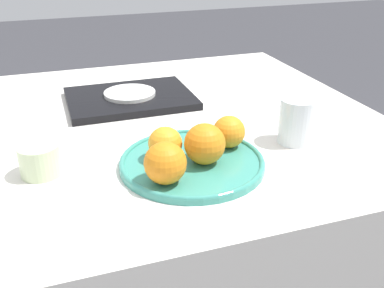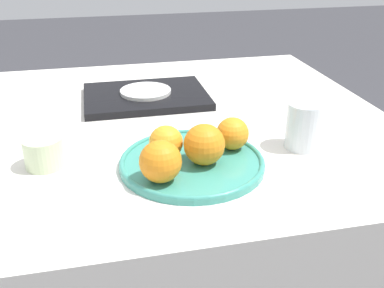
{
  "view_description": "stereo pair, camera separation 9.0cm",
  "coord_description": "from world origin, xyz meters",
  "px_view_note": "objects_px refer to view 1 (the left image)",
  "views": [
    {
      "loc": [
        -0.09,
        -1.03,
        1.22
      ],
      "look_at": [
        0.17,
        -0.26,
        0.83
      ],
      "focal_mm": 42.0,
      "sensor_mm": 36.0,
      "label": 1
    },
    {
      "loc": [
        -0.01,
        -1.05,
        1.22
      ],
      "look_at": [
        0.17,
        -0.26,
        0.83
      ],
      "focal_mm": 42.0,
      "sensor_mm": 36.0,
      "label": 2
    }
  ],
  "objects_px": {
    "orange_0": "(205,144)",
    "cup_1": "(40,160)",
    "orange_1": "(165,144)",
    "water_glass": "(296,121)",
    "side_plate": "(130,93)",
    "fruit_platter": "(192,162)",
    "orange_3": "(229,132)",
    "serving_tray": "(130,98)",
    "orange_2": "(165,163)"
  },
  "relations": [
    {
      "from": "orange_1",
      "to": "cup_1",
      "type": "height_order",
      "value": "orange_1"
    },
    {
      "from": "orange_2",
      "to": "fruit_platter",
      "type": "bearing_deg",
      "value": 41.16
    },
    {
      "from": "orange_0",
      "to": "cup_1",
      "type": "xyz_separation_m",
      "value": [
        -0.31,
        0.08,
        -0.02
      ]
    },
    {
      "from": "cup_1",
      "to": "orange_3",
      "type": "bearing_deg",
      "value": -4.25
    },
    {
      "from": "fruit_platter",
      "to": "side_plate",
      "type": "height_order",
      "value": "side_plate"
    },
    {
      "from": "orange_1",
      "to": "orange_2",
      "type": "xyz_separation_m",
      "value": [
        -0.03,
        -0.09,
        0.01
      ]
    },
    {
      "from": "orange_2",
      "to": "orange_3",
      "type": "xyz_separation_m",
      "value": [
        0.17,
        0.1,
        -0.01
      ]
    },
    {
      "from": "orange_1",
      "to": "orange_0",
      "type": "bearing_deg",
      "value": -29.82
    },
    {
      "from": "side_plate",
      "to": "orange_1",
      "type": "bearing_deg",
      "value": -90.91
    },
    {
      "from": "cup_1",
      "to": "water_glass",
      "type": "bearing_deg",
      "value": -3.35
    },
    {
      "from": "orange_0",
      "to": "orange_2",
      "type": "distance_m",
      "value": 0.11
    },
    {
      "from": "orange_0",
      "to": "side_plate",
      "type": "distance_m",
      "value": 0.43
    },
    {
      "from": "cup_1",
      "to": "orange_2",
      "type": "bearing_deg",
      "value": -30.72
    },
    {
      "from": "fruit_platter",
      "to": "side_plate",
      "type": "xyz_separation_m",
      "value": [
        -0.04,
        0.41,
        0.02
      ]
    },
    {
      "from": "orange_3",
      "to": "serving_tray",
      "type": "distance_m",
      "value": 0.4
    },
    {
      "from": "orange_0",
      "to": "orange_3",
      "type": "relative_size",
      "value": 1.19
    },
    {
      "from": "orange_3",
      "to": "orange_1",
      "type": "bearing_deg",
      "value": -175.33
    },
    {
      "from": "serving_tray",
      "to": "cup_1",
      "type": "bearing_deg",
      "value": -125.98
    },
    {
      "from": "orange_2",
      "to": "water_glass",
      "type": "height_order",
      "value": "water_glass"
    },
    {
      "from": "water_glass",
      "to": "side_plate",
      "type": "relative_size",
      "value": 0.72
    },
    {
      "from": "side_plate",
      "to": "serving_tray",
      "type": "bearing_deg",
      "value": 90.0
    },
    {
      "from": "fruit_platter",
      "to": "orange_1",
      "type": "distance_m",
      "value": 0.07
    },
    {
      "from": "orange_0",
      "to": "cup_1",
      "type": "distance_m",
      "value": 0.33
    },
    {
      "from": "fruit_platter",
      "to": "serving_tray",
      "type": "bearing_deg",
      "value": 95.93
    },
    {
      "from": "orange_0",
      "to": "orange_2",
      "type": "relative_size",
      "value": 1.04
    },
    {
      "from": "orange_1",
      "to": "orange_3",
      "type": "relative_size",
      "value": 1.0
    },
    {
      "from": "orange_1",
      "to": "cup_1",
      "type": "relative_size",
      "value": 0.87
    },
    {
      "from": "fruit_platter",
      "to": "cup_1",
      "type": "distance_m",
      "value": 0.3
    },
    {
      "from": "orange_2",
      "to": "orange_3",
      "type": "height_order",
      "value": "orange_2"
    },
    {
      "from": "fruit_platter",
      "to": "orange_0",
      "type": "bearing_deg",
      "value": -35.82
    },
    {
      "from": "orange_2",
      "to": "side_plate",
      "type": "relative_size",
      "value": 0.56
    },
    {
      "from": "orange_0",
      "to": "orange_3",
      "type": "xyz_separation_m",
      "value": [
        0.07,
        0.05,
        -0.01
      ]
    },
    {
      "from": "serving_tray",
      "to": "side_plate",
      "type": "distance_m",
      "value": 0.02
    },
    {
      "from": "orange_2",
      "to": "serving_tray",
      "type": "height_order",
      "value": "orange_2"
    },
    {
      "from": "orange_2",
      "to": "cup_1",
      "type": "xyz_separation_m",
      "value": [
        -0.22,
        0.13,
        -0.02
      ]
    },
    {
      "from": "orange_3",
      "to": "serving_tray",
      "type": "bearing_deg",
      "value": 110.38
    },
    {
      "from": "water_glass",
      "to": "side_plate",
      "type": "distance_m",
      "value": 0.48
    },
    {
      "from": "side_plate",
      "to": "fruit_platter",
      "type": "bearing_deg",
      "value": -84.07
    },
    {
      "from": "fruit_platter",
      "to": "serving_tray",
      "type": "xyz_separation_m",
      "value": [
        -0.04,
        0.41,
        0.0
      ]
    },
    {
      "from": "fruit_platter",
      "to": "orange_1",
      "type": "relative_size",
      "value": 4.27
    },
    {
      "from": "side_plate",
      "to": "cup_1",
      "type": "distance_m",
      "value": 0.43
    },
    {
      "from": "orange_0",
      "to": "orange_1",
      "type": "height_order",
      "value": "orange_0"
    },
    {
      "from": "orange_1",
      "to": "water_glass",
      "type": "relative_size",
      "value": 0.68
    },
    {
      "from": "orange_0",
      "to": "orange_2",
      "type": "xyz_separation_m",
      "value": [
        -0.1,
        -0.05,
        -0.0
      ]
    },
    {
      "from": "orange_3",
      "to": "orange_2",
      "type": "bearing_deg",
      "value": -149.25
    },
    {
      "from": "orange_0",
      "to": "water_glass",
      "type": "bearing_deg",
      "value": 11.61
    },
    {
      "from": "fruit_platter",
      "to": "orange_0",
      "type": "height_order",
      "value": "orange_0"
    },
    {
      "from": "water_glass",
      "to": "orange_3",
      "type": "bearing_deg",
      "value": 178.8
    },
    {
      "from": "fruit_platter",
      "to": "cup_1",
      "type": "bearing_deg",
      "value": 167.4
    },
    {
      "from": "orange_3",
      "to": "cup_1",
      "type": "height_order",
      "value": "orange_3"
    }
  ]
}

